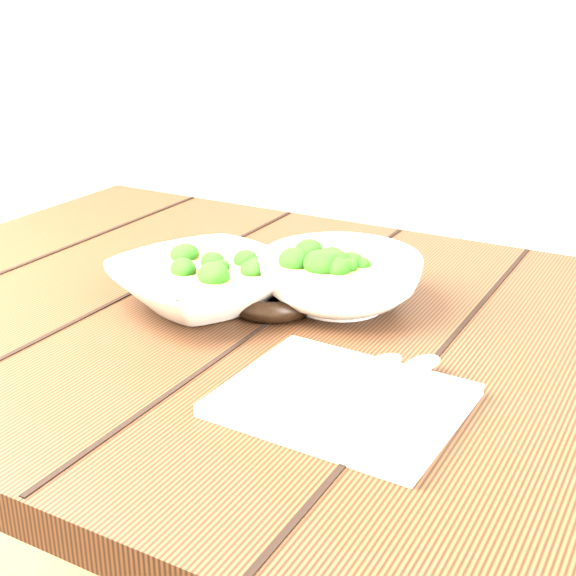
{
  "coord_description": "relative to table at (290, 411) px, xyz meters",
  "views": [
    {
      "loc": [
        0.41,
        -0.75,
        1.13
      ],
      "look_at": [
        0.01,
        -0.02,
        0.8
      ],
      "focal_mm": 50.0,
      "sensor_mm": 36.0,
      "label": 1
    }
  ],
  "objects": [
    {
      "name": "soup_bowl_front",
      "position": [
        -0.12,
        -0.0,
        0.15
      ],
      "size": [
        0.28,
        0.28,
        0.06
      ],
      "color": "white",
      "rests_on": "table"
    },
    {
      "name": "trivet",
      "position": [
        -0.04,
        0.02,
        0.13
      ],
      "size": [
        0.11,
        0.11,
        0.03
      ],
      "primitive_type": "torus",
      "rotation": [
        0.0,
        0.0,
        0.04
      ],
      "color": "black",
      "rests_on": "table"
    },
    {
      "name": "table",
      "position": [
        0.0,
        0.0,
        0.0
      ],
      "size": [
        1.2,
        0.8,
        0.75
      ],
      "color": "#341C0E",
      "rests_on": "ground"
    },
    {
      "name": "napkin",
      "position": [
        0.14,
        -0.15,
        0.13
      ],
      "size": [
        0.22,
        0.18,
        0.01
      ],
      "primitive_type": "cube",
      "rotation": [
        0.0,
        0.0,
        -0.03
      ],
      "color": "beige",
      "rests_on": "table"
    },
    {
      "name": "soup_bowl_back",
      "position": [
        0.03,
        0.08,
        0.15
      ],
      "size": [
        0.21,
        0.21,
        0.07
      ],
      "color": "white",
      "rests_on": "table"
    },
    {
      "name": "spoon_right",
      "position": [
        0.17,
        -0.09,
        0.13
      ],
      "size": [
        0.06,
        0.18,
        0.01
      ],
      "color": "#AFA99A",
      "rests_on": "napkin"
    },
    {
      "name": "spoon_left",
      "position": [
        0.14,
        -0.1,
        0.13
      ],
      "size": [
        0.07,
        0.18,
        0.01
      ],
      "color": "#AFA99A",
      "rests_on": "napkin"
    }
  ]
}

